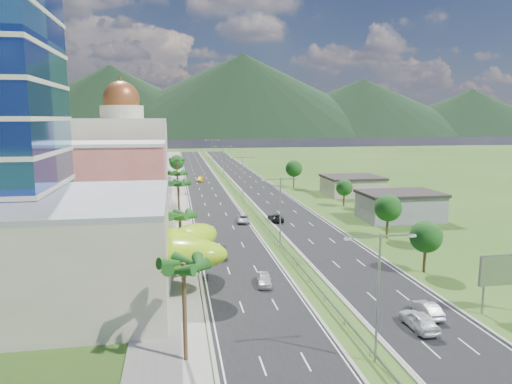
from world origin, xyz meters
TOP-DOWN VIEW (x-y plane):
  - ground at (0.00, 0.00)m, footprint 500.00×500.00m
  - road_left at (-7.50, 90.00)m, footprint 11.00×260.00m
  - road_right at (7.50, 90.00)m, footprint 11.00×260.00m
  - sidewalk_left at (-17.00, 90.00)m, footprint 7.00×260.00m
  - median_guardrail at (0.00, 71.99)m, footprint 0.10×216.06m
  - streetlight_median_a at (0.00, -25.00)m, footprint 6.04×0.25m
  - streetlight_median_b at (0.00, 10.00)m, footprint 6.04×0.25m
  - streetlight_median_c at (0.00, 50.00)m, footprint 6.04×0.25m
  - streetlight_median_d at (0.00, 95.00)m, footprint 6.04×0.25m
  - streetlight_median_e at (0.00, 140.00)m, footprint 6.04×0.25m
  - mall_podium at (-32.00, -6.00)m, footprint 30.00×24.00m
  - lime_canopy at (-20.00, -4.00)m, footprint 18.00×15.00m
  - pink_shophouse at (-28.00, 32.00)m, footprint 20.00×15.00m
  - domed_building at (-28.00, 55.00)m, footprint 20.00×20.00m
  - midrise_grey at (-27.00, 80.00)m, footprint 16.00×15.00m
  - midrise_beige at (-27.00, 102.00)m, footprint 16.00×15.00m
  - midrise_white at (-27.00, 125.00)m, footprint 16.00×15.00m
  - billboard at (17.00, -18.00)m, footprint 5.20×0.35m
  - shed_near at (28.00, 25.00)m, footprint 15.00×10.00m
  - shed_far at (30.00, 55.00)m, footprint 14.00×12.00m
  - palm_tree_a at (-15.50, -22.00)m, footprint 3.60×3.60m
  - palm_tree_b at (-15.50, 2.00)m, footprint 3.60×3.60m
  - palm_tree_c at (-15.50, 22.00)m, footprint 3.60×3.60m
  - palm_tree_d at (-15.50, 45.00)m, footprint 3.60×3.60m
  - palm_tree_e at (-15.50, 70.00)m, footprint 3.60×3.60m
  - leafy_tree_lfar at (-15.50, 95.00)m, footprint 4.90×4.90m
  - leafy_tree_ra at (16.00, -5.00)m, footprint 4.20×4.20m
  - leafy_tree_rb at (19.00, 12.00)m, footprint 4.55×4.55m
  - leafy_tree_rc at (22.00, 40.00)m, footprint 3.85×3.85m
  - leafy_tree_rd at (18.00, 70.00)m, footprint 4.90×4.90m
  - mountain_ridge at (60.00, 450.00)m, footprint 860.00×140.00m
  - car_white_near_left at (-5.70, -6.01)m, footprint 2.17×4.35m
  - car_dark_left at (-9.81, 6.23)m, footprint 1.77×4.59m
  - car_silver_mid_left at (-3.20, 27.74)m, footprint 2.95×5.33m
  - car_yellow_far_left at (-8.19, 87.21)m, footprint 2.82×5.35m
  - car_white_near_right at (6.74, -20.03)m, footprint 2.07×5.07m
  - car_silver_right at (9.03, -17.55)m, footprint 1.72×4.53m
  - car_dark_far_right at (3.20, 27.71)m, footprint 2.47×5.02m
  - motorcycle at (-12.30, -2.91)m, footprint 0.74×2.11m

SIDE VIEW (x-z plane):
  - ground at x=0.00m, z-range 0.00..0.00m
  - mountain_ridge at x=60.00m, z-range -45.00..45.00m
  - road_left at x=-7.50m, z-range 0.00..0.04m
  - road_right at x=7.50m, z-range 0.00..0.04m
  - sidewalk_left at x=-17.00m, z-range 0.00..0.12m
  - median_guardrail at x=0.00m, z-range 0.24..1.00m
  - motorcycle at x=-12.30m, z-range 0.04..1.37m
  - car_dark_far_right at x=3.20m, z-range 0.04..1.41m
  - car_silver_mid_left at x=-3.20m, z-range 0.04..1.45m
  - car_white_near_left at x=-5.70m, z-range 0.04..1.46m
  - car_silver_right at x=9.03m, z-range 0.04..1.52m
  - car_yellow_far_left at x=-8.19m, z-range 0.04..1.52m
  - car_dark_left at x=-9.81m, z-range 0.04..1.53m
  - car_white_near_right at x=6.74m, z-range 0.04..1.76m
  - shed_far at x=30.00m, z-range 0.00..4.40m
  - shed_near at x=28.00m, z-range 0.00..5.00m
  - leafy_tree_rc at x=22.00m, z-range 1.21..7.54m
  - billboard at x=17.00m, z-range 1.32..7.52m
  - leafy_tree_ra at x=16.00m, z-range 1.33..8.23m
  - lime_canopy at x=-20.00m, z-range 1.29..8.69m
  - leafy_tree_rb at x=19.00m, z-range 1.44..8.92m
  - mall_podium at x=-32.00m, z-range 0.00..11.00m
  - leafy_tree_lfar at x=-15.50m, z-range 1.55..9.60m
  - leafy_tree_rd at x=18.00m, z-range 1.55..9.60m
  - midrise_beige at x=-27.00m, z-range 0.00..13.00m
  - streetlight_median_a at x=0.00m, z-range 1.25..12.25m
  - streetlight_median_b at x=0.00m, z-range 1.25..12.25m
  - streetlight_median_c at x=0.00m, z-range 1.25..12.25m
  - streetlight_median_d at x=0.00m, z-range 1.25..12.25m
  - streetlight_median_e at x=0.00m, z-range 1.25..12.25m
  - palm_tree_b at x=-15.50m, z-range 3.01..11.11m
  - pink_shophouse at x=-28.00m, z-range 0.00..15.00m
  - palm_tree_d at x=-15.50m, z-range 3.24..11.84m
  - midrise_grey at x=-27.00m, z-range 0.00..16.00m
  - palm_tree_a at x=-15.50m, z-range 3.47..12.57m
  - palm_tree_e at x=-15.50m, z-range 3.61..13.01m
  - palm_tree_c at x=-15.50m, z-range 3.70..13.30m
  - midrise_white at x=-27.00m, z-range 0.00..18.00m
  - domed_building at x=-28.00m, z-range -3.00..25.70m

